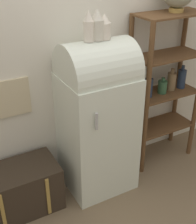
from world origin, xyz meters
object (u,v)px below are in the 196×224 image
Objects in this scene: refrigerator at (97,116)px; vase_center at (97,26)px; suitcase_trunk at (19,189)px; vase_left at (89,27)px; vase_right at (104,27)px.

vase_center reaches higher than refrigerator.
refrigerator is 2.06× the size of suitcase_trunk.
vase_left is (-0.08, -0.00, 0.83)m from refrigerator.
refrigerator is at bearing 176.41° from vase_right.
vase_right is at bearing -3.69° from vase_center.
vase_left is at bearing -2.54° from suitcase_trunk.
suitcase_trunk is 2.87× the size of vase_left.
vase_left and vase_center have the same top height.
vase_left is 1.22× the size of vase_right.
vase_left is at bearing -176.76° from refrigerator.
suitcase_trunk is 1.56m from vase_left.
refrigerator is 0.97m from suitcase_trunk.
vase_center is 0.07m from vase_right.
suitcase_trunk is at bearing 178.07° from vase_center.
refrigerator is at bearing 3.24° from vase_left.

